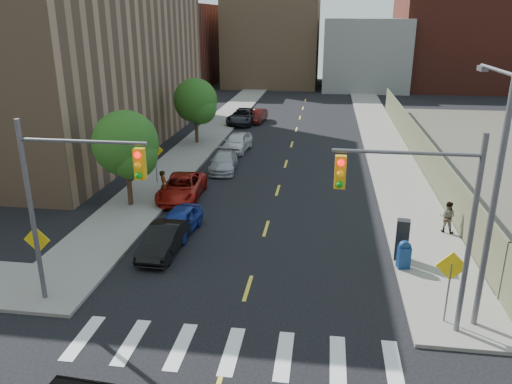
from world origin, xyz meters
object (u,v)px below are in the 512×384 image
(parked_car_black, at_px, (164,240))
(pedestrian_east, at_px, (447,217))
(mailbox, at_px, (404,255))
(parked_car_silver, at_px, (224,162))
(parked_car_grey, at_px, (243,116))
(parked_car_red, at_px, (182,187))
(parked_car_maroon, at_px, (257,116))
(parked_car_blue, at_px, (179,222))
(payphone, at_px, (402,240))
(parked_car_white, at_px, (237,142))
(pedestrian_west, at_px, (164,186))

(parked_car_black, bearing_deg, pedestrian_east, 18.22)
(mailbox, bearing_deg, parked_car_silver, 117.23)
(parked_car_grey, distance_m, mailbox, 31.88)
(parked_car_red, relative_size, mailbox, 4.00)
(parked_car_red, xyz_separation_m, parked_car_maroon, (1.30, 23.15, -0.04))
(parked_car_silver, distance_m, parked_car_grey, 16.27)
(parked_car_blue, xyz_separation_m, payphone, (10.50, -1.60, 0.43))
(parked_car_white, height_order, pedestrian_west, pedestrian_west)
(parked_car_black, distance_m, parked_car_maroon, 30.34)
(parked_car_maroon, relative_size, pedestrian_east, 2.48)
(parked_car_blue, xyz_separation_m, parked_car_maroon, (0.00, 28.16, 0.00))
(parked_car_red, relative_size, pedestrian_west, 2.77)
(parked_car_red, bearing_deg, parked_car_black, -83.07)
(parked_car_silver, relative_size, payphone, 2.35)
(parked_car_blue, distance_m, parked_car_grey, 27.22)
(parked_car_silver, relative_size, parked_car_maroon, 1.10)
(parked_car_red, xyz_separation_m, parked_car_white, (1.30, 11.37, 0.06))
(parked_car_maroon, bearing_deg, mailbox, -65.45)
(parked_car_black, height_order, pedestrian_west, pedestrian_west)
(parked_car_grey, xyz_separation_m, payphone, (11.80, -28.79, 0.32))
(parked_car_black, bearing_deg, parked_car_maroon, 91.50)
(parked_car_red, relative_size, parked_car_maroon, 1.25)
(pedestrian_east, bearing_deg, parked_car_grey, -37.31)
(parked_car_silver, bearing_deg, mailbox, -56.52)
(parked_car_blue, relative_size, mailbox, 3.08)
(parked_car_black, height_order, parked_car_silver, parked_car_black)
(parked_car_blue, height_order, parked_car_maroon, parked_car_maroon)
(parked_car_silver, xyz_separation_m, mailbox, (10.50, -13.40, 0.12))
(payphone, distance_m, pedestrian_east, 4.24)
(parked_car_white, xyz_separation_m, payphone, (10.50, -17.97, 0.32))
(parked_car_red, bearing_deg, parked_car_silver, 75.01)
(mailbox, height_order, pedestrian_west, pedestrian_west)
(parked_car_red, bearing_deg, parked_car_blue, -78.12)
(parked_car_red, xyz_separation_m, parked_car_grey, (0.00, 22.19, 0.07))
(mailbox, xyz_separation_m, pedestrian_west, (-12.60, 6.57, 0.30))
(mailbox, distance_m, payphone, 0.89)
(parked_car_black, distance_m, payphone, 10.61)
(mailbox, distance_m, pedestrian_east, 4.92)
(parked_car_red, xyz_separation_m, pedestrian_west, (-0.80, -0.86, 0.36))
(parked_car_maroon, distance_m, mailbox, 32.34)
(parked_car_blue, relative_size, parked_car_red, 0.77)
(parked_car_red, xyz_separation_m, mailbox, (11.80, -7.43, 0.06))
(parked_car_white, relative_size, pedestrian_west, 2.47)
(pedestrian_east, bearing_deg, parked_car_black, 39.73)
(parked_car_maroon, bearing_deg, pedestrian_east, -58.00)
(parked_car_black, relative_size, parked_car_maroon, 1.00)
(pedestrian_west, bearing_deg, parked_car_black, -176.71)
(parked_car_red, bearing_deg, pedestrian_west, -135.64)
(parked_car_red, xyz_separation_m, parked_car_silver, (1.30, 5.97, -0.06))
(parked_car_blue, distance_m, parked_car_white, 16.38)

